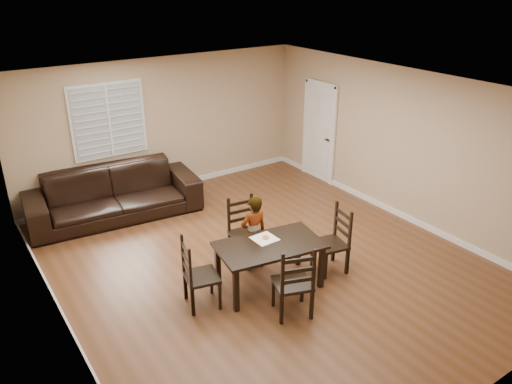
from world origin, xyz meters
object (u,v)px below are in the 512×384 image
Objects in this scene: chair_near at (242,229)px; chair_right at (338,241)px; chair_far at (296,287)px; chair_left at (193,277)px; donut at (266,237)px; dining_table at (270,250)px; child at (254,233)px; sofa at (114,194)px.

chair_near is 0.98× the size of chair_right.
chair_right is at bearing -135.07° from chair_far.
chair_near is 1.75m from chair_far.
chair_left is (-1.27, -0.75, 0.00)m from chair_near.
donut is at bearing -78.54° from chair_left.
chair_far reaches higher than chair_right.
dining_table is 1.15m from chair_right.
dining_table is 0.81m from chair_far.
chair_right is 10.19× the size of donut.
chair_right reaches higher than chair_near.
chair_right is 0.86× the size of child.
donut is (0.04, 0.16, 0.11)m from dining_table.
chair_far is (-0.15, -0.78, -0.12)m from dining_table.
sofa is (-2.17, 3.62, -0.02)m from chair_right.
child is at bearing -91.55° from chair_near.
chair_left is 1.19m from donut.
chair_right is 1.16m from donut.
donut is at bearing -65.75° from sofa.
chair_near reaches higher than sofa.
chair_far is at bearing -53.51° from chair_right.
sofa is (-0.90, 4.22, -0.03)m from chair_far.
chair_near is 1.48m from chair_left.
chair_near reaches higher than dining_table.
dining_table is at bearing -67.24° from sofa.
chair_near is 0.99× the size of chair_left.
chair_left is at bearing -142.38° from chair_near.
dining_table is at bearing -81.08° from chair_far.
chair_right is at bearing -53.25° from sofa.
dining_table is at bearing -105.50° from donut.
donut is at bearing 83.66° from dining_table.
child is (1.21, 0.34, 0.13)m from chair_left.
dining_table is 3.59m from sofa.
dining_table is at bearing -88.08° from chair_right.
chair_left reaches higher than sofa.
dining_table is at bearing 82.88° from child.
chair_right is at bearing -42.12° from chair_near.
sofa is at bearing 116.10° from dining_table.
child is 0.39m from donut.
child is 0.39× the size of sofa.
chair_right is at bearing -17.83° from donut.
child is (0.24, 1.31, 0.12)m from chair_far.
chair_right is (1.12, -0.19, -0.14)m from dining_table.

